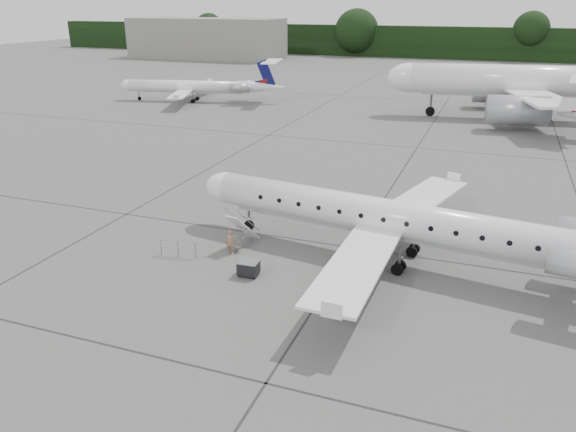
% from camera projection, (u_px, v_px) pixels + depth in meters
% --- Properties ---
extents(ground, '(320.00, 320.00, 0.00)m').
position_uv_depth(ground, '(399.00, 292.00, 29.41)').
color(ground, '#595957').
rests_on(ground, ground).
extents(treeline, '(260.00, 4.00, 8.00)m').
position_uv_depth(treeline, '(491.00, 44.00, 141.63)').
color(treeline, black).
rests_on(treeline, ground).
extents(terminal_building, '(40.00, 14.00, 10.00)m').
position_uv_depth(terminal_building, '(206.00, 38.00, 146.60)').
color(terminal_building, slate).
rests_on(terminal_building, ground).
extents(main_regional_jet, '(31.63, 24.79, 7.42)m').
position_uv_depth(main_regional_jet, '(393.00, 201.00, 31.72)').
color(main_regional_jet, white).
rests_on(main_regional_jet, ground).
extents(airstair, '(1.20, 2.59, 2.32)m').
position_uv_depth(airstair, '(243.00, 228.00, 34.63)').
color(airstair, white).
rests_on(airstair, ground).
extents(passenger, '(0.55, 0.36, 1.52)m').
position_uv_depth(passenger, '(230.00, 242.00, 33.63)').
color(passenger, '#9C6E55').
rests_on(passenger, ground).
extents(safety_railing, '(2.19, 0.37, 1.00)m').
position_uv_depth(safety_railing, '(178.00, 249.00, 33.33)').
color(safety_railing, gray).
rests_on(safety_railing, ground).
extents(baggage_cart, '(1.13, 0.94, 0.94)m').
position_uv_depth(baggage_cart, '(249.00, 268.00, 31.03)').
color(baggage_cart, black).
rests_on(baggage_cart, ground).
extents(bg_narrowbody, '(41.50, 32.75, 13.53)m').
position_uv_depth(bg_narrowbody, '(533.00, 65.00, 69.61)').
color(bg_narrowbody, white).
rests_on(bg_narrowbody, ground).
extents(bg_regional_left, '(26.86, 21.81, 6.22)m').
position_uv_depth(bg_regional_left, '(188.00, 80.00, 83.72)').
color(bg_regional_left, white).
rests_on(bg_regional_left, ground).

